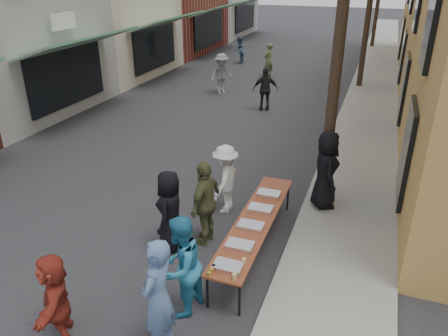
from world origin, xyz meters
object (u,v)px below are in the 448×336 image
Objects in this scene: catering_tray_sausage at (228,266)px; utility_pole_near at (342,14)px; guest_front_a at (170,211)px; guest_front_c at (181,267)px; serving_table at (255,221)px; server at (326,170)px.

utility_pole_near is at bearing 76.51° from catering_tray_sausage.
utility_pole_near is 5.14× the size of guest_front_a.
guest_front_c is at bearing -109.87° from utility_pole_near.
catering_tray_sausage is 0.27× the size of guest_front_c.
catering_tray_sausage is at bearing -90.00° from serving_table.
guest_front_a is (-2.70, -3.07, -3.63)m from utility_pole_near.
guest_front_a is at bearing -140.32° from guest_front_c.
server is at bearing 166.11° from guest_front_c.
utility_pole_near is 4.75× the size of server.
guest_front_c is at bearing -107.95° from serving_table.
utility_pole_near is 5.74m from catering_tray_sausage.
serving_table is (-1.02, -2.62, -3.79)m from utility_pole_near.
utility_pole_near is at bearing -12.84° from server.
serving_table is at bearing 90.00° from catering_tray_sausage.
catering_tray_sausage reaches higher than serving_table.
catering_tray_sausage is 0.81m from guest_front_c.
server is at bearing 64.43° from serving_table.
guest_front_c is (-0.67, -2.08, 0.21)m from serving_table.
server is (2.75, 2.69, 0.17)m from guest_front_a.
catering_tray_sausage is 0.26× the size of server.
guest_front_c is at bearing 24.79° from guest_front_a.
catering_tray_sausage is 0.29× the size of guest_front_a.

